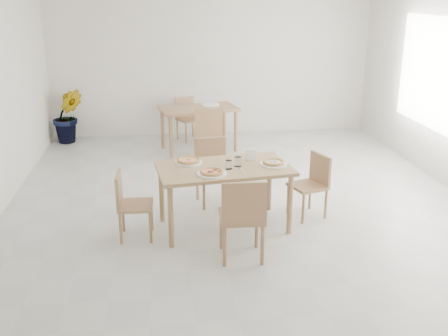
{
  "coord_description": "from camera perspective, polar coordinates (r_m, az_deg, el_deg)",
  "views": [
    {
      "loc": [
        -0.96,
        -6.36,
        2.66
      ],
      "look_at": [
        -0.29,
        -0.78,
        0.73
      ],
      "focal_mm": 42.0,
      "sensor_mm": 36.0,
      "label": 1
    }
  ],
  "objects": [
    {
      "name": "plate_mushroom",
      "position": [
        6.02,
        5.41,
        0.41
      ],
      "size": [
        0.32,
        0.32,
        0.02
      ],
      "primitive_type": "cylinder",
      "color": "white",
      "rests_on": "main_table"
    },
    {
      "name": "potted_plant",
      "position": [
        9.89,
        -16.62,
        5.47
      ],
      "size": [
        0.63,
        0.55,
        0.99
      ],
      "primitive_type": "imported",
      "rotation": [
        0.0,
        0.0,
        0.24
      ],
      "color": "#2F5E1C",
      "rests_on": "ground"
    },
    {
      "name": "second_table",
      "position": [
        8.99,
        -2.78,
        5.97
      ],
      "size": [
        1.41,
        0.99,
        0.75
      ],
      "rotation": [
        0.0,
        0.0,
        0.22
      ],
      "color": "#A38151",
      "rests_on": "ground"
    },
    {
      "name": "chair_back_s",
      "position": [
        8.38,
        -1.73,
        4.14
      ],
      "size": [
        0.45,
        0.45,
        0.9
      ],
      "rotation": [
        0.0,
        0.0,
        3.14
      ],
      "color": "#A38151",
      "rests_on": "ground"
    },
    {
      "name": "fork_a",
      "position": [
        5.79,
        1.93,
        -0.31
      ],
      "size": [
        0.05,
        0.2,
        0.01
      ],
      "primitive_type": "cube",
      "rotation": [
        0.0,
        0.0,
        0.17
      ],
      "color": "silver",
      "rests_on": "main_table"
    },
    {
      "name": "chair_north",
      "position": [
        6.78,
        -1.29,
        0.24
      ],
      "size": [
        0.48,
        0.48,
        0.84
      ],
      "rotation": [
        0.0,
        0.0,
        0.16
      ],
      "color": "#A38151",
      "rests_on": "ground"
    },
    {
      "name": "fork_b",
      "position": [
        5.76,
        -5.19,
        -0.48
      ],
      "size": [
        0.02,
        0.19,
        0.01
      ],
      "primitive_type": "cube",
      "rotation": [
        0.0,
        0.0,
        -0.0
      ],
      "color": "silver",
      "rests_on": "main_table"
    },
    {
      "name": "chair_east",
      "position": [
        6.46,
        9.64,
        -1.38
      ],
      "size": [
        0.49,
        0.49,
        0.78
      ],
      "rotation": [
        0.0,
        0.0,
        -1.23
      ],
      "color": "#A38151",
      "rests_on": "ground"
    },
    {
      "name": "napkin_holder",
      "position": [
        6.14,
        2.91,
        1.41
      ],
      "size": [
        0.13,
        0.08,
        0.14
      ],
      "rotation": [
        0.0,
        0.0,
        0.19
      ],
      "color": "silver",
      "rests_on": "main_table"
    },
    {
      "name": "pizza_mushroom",
      "position": [
        6.01,
        5.42,
        0.62
      ],
      "size": [
        0.29,
        0.29,
        0.03
      ],
      "rotation": [
        0.0,
        0.0,
        0.16
      ],
      "color": "#EBC06E",
      "rests_on": "plate_mushroom"
    },
    {
      "name": "main_table",
      "position": [
        5.96,
        0.0,
        -0.61
      ],
      "size": [
        1.59,
        1.04,
        0.75
      ],
      "rotation": [
        0.0,
        0.0,
        0.13
      ],
      "color": "#AC7F58",
      "rests_on": "ground"
    },
    {
      "name": "chair_south",
      "position": [
        5.27,
        2.04,
        -5.01
      ],
      "size": [
        0.46,
        0.46,
        0.9
      ],
      "rotation": [
        0.0,
        0.0,
        3.11
      ],
      "color": "#A38151",
      "rests_on": "ground"
    },
    {
      "name": "pizza_pepperoni",
      "position": [
        5.67,
        -1.32,
        -0.42
      ],
      "size": [
        0.31,
        0.31,
        0.03
      ],
      "rotation": [
        0.0,
        0.0,
        0.22
      ],
      "color": "#EBC06E",
      "rests_on": "plate_pepperoni"
    },
    {
      "name": "tumbler_a",
      "position": [
        5.94,
        1.51,
        0.7
      ],
      "size": [
        0.08,
        0.08,
        0.11
      ],
      "primitive_type": "cylinder",
      "color": "white",
      "rests_on": "main_table"
    },
    {
      "name": "chair_back_n",
      "position": [
        9.72,
        -4.03,
        5.72
      ],
      "size": [
        0.51,
        0.51,
        0.77
      ],
      "rotation": [
        0.0,
        0.0,
        0.47
      ],
      "color": "#A38151",
      "rests_on": "ground"
    },
    {
      "name": "plate_margherita",
      "position": [
        6.07,
        -3.88,
        0.63
      ],
      "size": [
        0.32,
        0.32,
        0.02
      ],
      "primitive_type": "cylinder",
      "color": "white",
      "rests_on": "main_table"
    },
    {
      "name": "plate_empty",
      "position": [
        9.14,
        -1.49,
        6.9
      ],
      "size": [
        0.31,
        0.31,
        0.02
      ],
      "primitive_type": "cylinder",
      "color": "white",
      "rests_on": "second_table"
    },
    {
      "name": "tumbler_b",
      "position": [
        5.85,
        0.52,
        0.36
      ],
      "size": [
        0.07,
        0.07,
        0.1
      ],
      "primitive_type": "cylinder",
      "color": "white",
      "rests_on": "main_table"
    },
    {
      "name": "plate_pepperoni",
      "position": [
        5.68,
        -1.32,
        -0.64
      ],
      "size": [
        0.33,
        0.33,
        0.02
      ],
      "primitive_type": "cylinder",
      "color": "white",
      "rests_on": "main_table"
    },
    {
      "name": "pizza_margherita",
      "position": [
        6.06,
        -3.88,
        0.83
      ],
      "size": [
        0.35,
        0.35,
        0.03
      ],
      "rotation": [
        0.0,
        0.0,
        -0.38
      ],
      "color": "#EBC06E",
      "rests_on": "plate_margherita"
    },
    {
      "name": "chair_west",
      "position": [
        5.88,
        -10.33,
        -3.54
      ],
      "size": [
        0.39,
        0.39,
        0.77
      ],
      "rotation": [
        0.0,
        0.0,
        1.54
      ],
      "color": "#A38151",
      "rests_on": "ground"
    }
  ]
}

